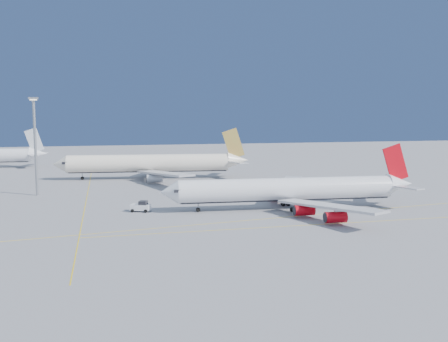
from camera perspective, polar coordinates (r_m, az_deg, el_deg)
ground at (r=114.70m, az=4.55°, el=-4.79°), size 500.00×500.00×0.00m
taxiway_lines at (r=117.19m, az=-3.30°, el=-4.53°), size 118.86×140.00×0.02m
airliner_virgin at (r=119.54m, az=7.79°, el=-2.11°), size 62.33×55.88×15.37m
airliner_etihad at (r=174.35m, az=-8.10°, el=0.87°), size 67.29×61.83×17.56m
pushback_tug at (r=117.20m, az=-9.47°, el=-4.04°), size 4.98×3.96×2.52m
light_mast at (r=146.06m, az=-20.79°, el=3.55°), size 2.33×2.33×26.95m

